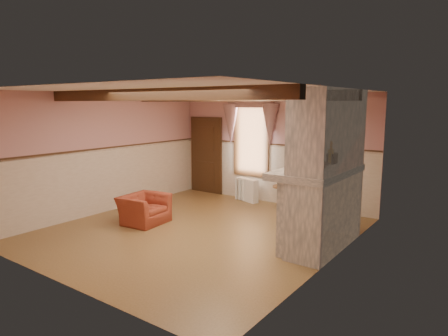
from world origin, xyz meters
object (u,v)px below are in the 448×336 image
Objects in this scene: armchair at (144,209)px; side_table at (283,197)px; radiator at (247,190)px; bowl at (319,165)px; oil_lamp at (331,157)px; mantel_clock at (332,158)px.

armchair reaches higher than side_table.
bowl is at bearing -18.75° from radiator.
side_table is 2.58m from oil_lamp.
oil_lamp is at bearing -39.96° from side_table.
bowl is (3.54, 0.92, 1.16)m from armchair.
armchair is 4.05m from mantel_clock.
mantel_clock reaches higher than radiator.
armchair is at bearing -86.78° from radiator.
mantel_clock is at bearing 90.00° from bowl.
oil_lamp reaches higher than armchair.
oil_lamp reaches higher than mantel_clock.
side_table is at bearing 130.63° from bowl.
side_table is at bearing -37.80° from armchair.
bowl is 0.57m from oil_lamp.
mantel_clock is (3.54, 1.55, 1.21)m from armchair.
side_table is 2.89m from bowl.
side_table is 1.08m from radiator.
mantel_clock is at bearing -71.99° from armchair.
mantel_clock reaches higher than side_table.
radiator is 1.87× the size of bowl.
mantel_clock reaches higher than armchair.
bowl is (1.71, -1.99, 1.19)m from side_table.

